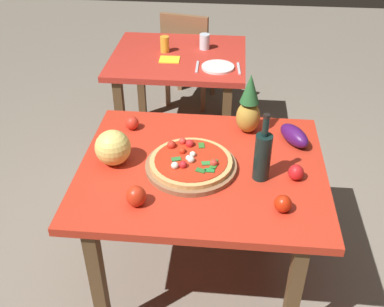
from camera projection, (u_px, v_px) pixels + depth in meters
name	position (u px, v px, depth m)	size (l,w,h in m)	color
ground_plane	(201.00, 271.00, 2.60)	(10.00, 10.00, 0.00)	gray
display_table	(202.00, 180.00, 2.23)	(1.16, 0.97, 0.74)	brown
background_table	(179.00, 69.00, 3.33)	(0.95, 0.83, 0.74)	brown
dining_chair	(188.00, 53.00, 3.94)	(0.47, 0.47, 0.85)	#8B6142
pizza_board	(191.00, 166.00, 2.15)	(0.43, 0.43, 0.03)	#8B6142
pizza	(191.00, 161.00, 2.14)	(0.39, 0.39, 0.06)	tan
wine_bottle	(263.00, 155.00, 2.03)	(0.08, 0.08, 0.33)	black
pineapple_left	(249.00, 107.00, 2.35)	(0.12, 0.12, 0.33)	#B58D35
melon	(113.00, 148.00, 2.15)	(0.17, 0.17, 0.17)	#E6CF68
bell_pepper	(136.00, 196.00, 1.93)	(0.09, 0.09, 0.09)	red
eggplant	(294.00, 136.00, 2.31)	(0.20, 0.09, 0.09)	#411354
tomato_at_corner	(296.00, 172.00, 2.07)	(0.07, 0.07, 0.07)	red
tomato_near_board	(283.00, 204.00, 1.90)	(0.07, 0.07, 0.07)	red
tomato_beside_pepper	(132.00, 123.00, 2.43)	(0.07, 0.07, 0.07)	red
drinking_glass_juice	(165.00, 44.00, 3.28)	(0.06, 0.06, 0.12)	#F6A630
drinking_glass_water	(205.00, 42.00, 3.33)	(0.07, 0.07, 0.11)	silver
dinner_plate	(218.00, 67.00, 3.08)	(0.22, 0.22, 0.02)	white
fork_utensil	(197.00, 67.00, 3.09)	(0.02, 0.18, 0.01)	silver
knife_utensil	(239.00, 68.00, 3.07)	(0.02, 0.18, 0.01)	silver
napkin_folded	(169.00, 60.00, 3.19)	(0.14, 0.12, 0.01)	yellow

